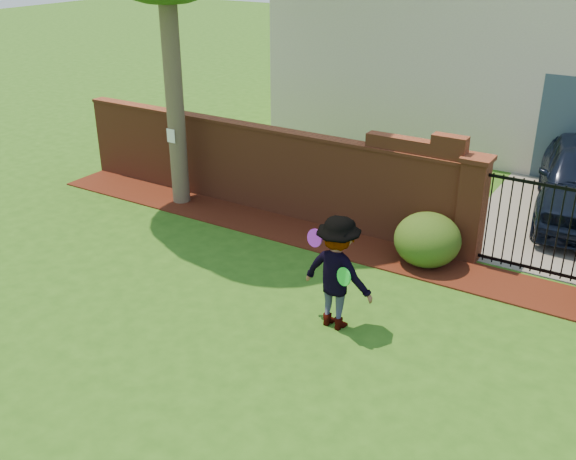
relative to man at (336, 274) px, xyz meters
The scene contains 12 objects.
ground 1.90m from the man, 149.72° to the right, with size 80.00×80.00×0.01m, color #285515.
mulch_bed 3.56m from the man, 134.08° to the left, with size 11.10×1.08×0.03m, color #38120A.
brick_wall 4.68m from the man, 137.76° to the left, with size 8.70×0.31×2.16m.
pillar_left 3.29m from the man, 73.34° to the left, with size 0.50×0.50×1.88m.
iron_gate 3.75m from the man, 57.03° to the left, with size 1.78×0.03×1.60m.
driveway 7.48m from the man, 74.06° to the left, with size 3.20×8.00×0.01m, color slate.
house 11.39m from the man, 92.33° to the left, with size 12.40×6.40×6.30m.
paper_notice 5.62m from the man, 155.00° to the left, with size 0.20×0.01×0.28m, color white.
shrub_left 2.62m from the man, 80.76° to the left, with size 1.14×1.14×0.93m, color #1F4314.
man is the anchor object (origin of this frame).
frisbee_purple 0.59m from the man, behind, with size 0.26×0.26×0.02m, color purple.
frisbee_green 0.35m from the man, 43.00° to the right, with size 0.26×0.26×0.02m, color green.
Camera 1 is at (5.24, -6.49, 5.27)m, focal length 41.16 mm.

